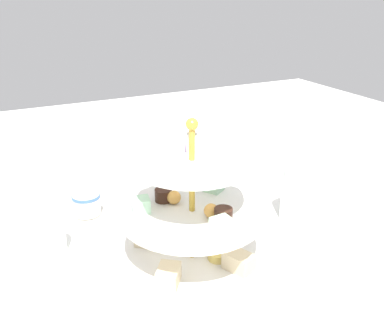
{
  "coord_description": "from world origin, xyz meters",
  "views": [
    {
      "loc": [
        -0.29,
        -0.59,
        0.46
      ],
      "look_at": [
        0.0,
        0.0,
        0.18
      ],
      "focal_mm": 41.5,
      "sensor_mm": 36.0,
      "label": 1
    }
  ],
  "objects_px": {
    "water_glass_short_left": "(47,236)",
    "teacup_with_saucer": "(87,206)",
    "water_glass_tall_right": "(298,194)",
    "butter_knife_right": "(175,186)",
    "tiered_serving_stand": "(192,223)"
  },
  "relations": [
    {
      "from": "water_glass_tall_right",
      "to": "butter_knife_right",
      "type": "xyz_separation_m",
      "value": [
        -0.16,
        0.26,
        -0.06
      ]
    },
    {
      "from": "water_glass_tall_right",
      "to": "teacup_with_saucer",
      "type": "relative_size",
      "value": 1.29
    },
    {
      "from": "water_glass_short_left",
      "to": "butter_knife_right",
      "type": "distance_m",
      "value": 0.36
    },
    {
      "from": "water_glass_tall_right",
      "to": "butter_knife_right",
      "type": "height_order",
      "value": "water_glass_tall_right"
    },
    {
      "from": "water_glass_tall_right",
      "to": "teacup_with_saucer",
      "type": "bearing_deg",
      "value": 151.79
    },
    {
      "from": "water_glass_tall_right",
      "to": "teacup_with_saucer",
      "type": "distance_m",
      "value": 0.44
    },
    {
      "from": "water_glass_short_left",
      "to": "teacup_with_saucer",
      "type": "xyz_separation_m",
      "value": [
        0.1,
        0.11,
        -0.01
      ]
    },
    {
      "from": "water_glass_tall_right",
      "to": "water_glass_short_left",
      "type": "height_order",
      "value": "water_glass_tall_right"
    },
    {
      "from": "tiered_serving_stand",
      "to": "butter_knife_right",
      "type": "height_order",
      "value": "tiered_serving_stand"
    },
    {
      "from": "tiered_serving_stand",
      "to": "water_glass_tall_right",
      "type": "distance_m",
      "value": 0.26
    },
    {
      "from": "water_glass_short_left",
      "to": "teacup_with_saucer",
      "type": "distance_m",
      "value": 0.14
    },
    {
      "from": "tiered_serving_stand",
      "to": "water_glass_short_left",
      "type": "bearing_deg",
      "value": 148.31
    },
    {
      "from": "butter_knife_right",
      "to": "teacup_with_saucer",
      "type": "bearing_deg",
      "value": 42.84
    },
    {
      "from": "tiered_serving_stand",
      "to": "water_glass_tall_right",
      "type": "bearing_deg",
      "value": 8.39
    },
    {
      "from": "teacup_with_saucer",
      "to": "butter_knife_right",
      "type": "height_order",
      "value": "teacup_with_saucer"
    }
  ]
}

